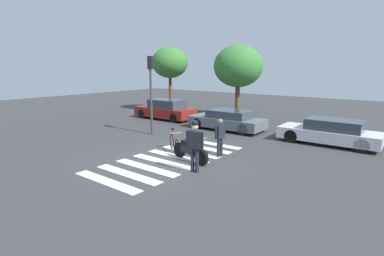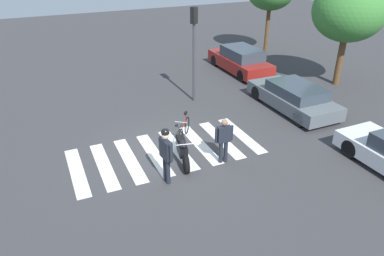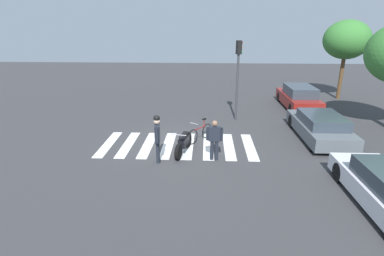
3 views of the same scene
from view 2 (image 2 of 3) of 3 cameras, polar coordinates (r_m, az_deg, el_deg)
ground_plane at (r=13.24m, az=-4.07°, el=-3.74°), size 60.00×60.00×0.00m
police_motorcycle at (r=12.45m, az=-1.53°, el=-3.40°), size 2.01×0.73×1.03m
leaning_bicycle at (r=13.84m, az=-1.28°, el=-0.39°), size 1.43×1.07×1.01m
officer_on_foot at (r=11.08m, az=-4.12°, el=-3.68°), size 0.70×0.27×1.91m
officer_by_motorcycle at (r=12.22m, az=5.02°, el=-1.64°), size 0.24×0.66×1.62m
crosswalk_stripes at (r=13.24m, az=-4.07°, el=-3.72°), size 3.08×6.75×0.01m
car_maroon_wagon at (r=21.46m, az=7.59°, el=10.50°), size 4.58×1.83×1.43m
car_grey_coupe at (r=16.93m, az=15.62°, el=4.73°), size 4.59×1.93×1.21m
traffic_light_pole at (r=16.55m, az=0.34°, el=13.62°), size 0.31×0.36×4.31m
street_tree_mid at (r=20.07m, az=23.46°, el=16.50°), size 3.55×3.55×5.29m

